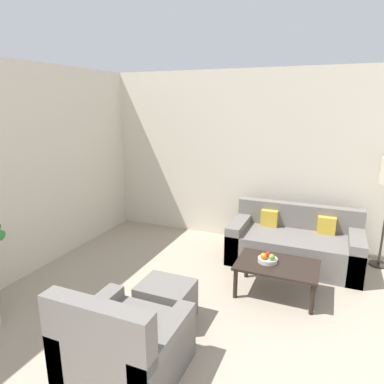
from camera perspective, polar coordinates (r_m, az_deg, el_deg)
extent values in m
cube|color=beige|center=(5.38, 19.46, 4.75)|extent=(8.18, 0.06, 2.70)
cube|color=slate|center=(5.05, 16.54, -9.14)|extent=(1.76, 0.86, 0.43)
cube|color=slate|center=(5.24, 17.30, -3.75)|extent=(1.76, 0.16, 0.35)
cube|color=slate|center=(5.14, 7.90, -7.45)|extent=(0.20, 0.86, 0.55)
cube|color=slate|center=(5.02, 25.54, -9.39)|extent=(0.20, 0.86, 0.55)
cube|color=gold|center=(5.19, 12.78, -4.26)|extent=(0.24, 0.12, 0.24)
cube|color=gold|center=(5.13, 21.51, -5.18)|extent=(0.24, 0.12, 0.24)
cylinder|color=#2D2823|center=(5.53, 28.62, -10.54)|extent=(0.24, 0.24, 0.03)
cylinder|color=#2D2823|center=(5.32, 29.38, -4.82)|extent=(0.03, 0.03, 1.14)
cylinder|color=black|center=(4.11, 7.24, -14.89)|extent=(0.05, 0.05, 0.36)
cylinder|color=black|center=(4.01, 19.40, -16.50)|extent=(0.05, 0.05, 0.36)
cylinder|color=black|center=(4.57, 9.08, -11.79)|extent=(0.05, 0.05, 0.36)
cylinder|color=black|center=(4.48, 19.88, -13.12)|extent=(0.05, 0.05, 0.36)
cube|color=black|center=(4.18, 14.01, -11.73)|extent=(0.93, 0.62, 0.03)
cylinder|color=beige|center=(4.18, 12.49, -11.00)|extent=(0.23, 0.23, 0.05)
sphere|color=red|center=(4.19, 12.56, -10.10)|extent=(0.07, 0.07, 0.07)
sphere|color=olive|center=(4.13, 13.15, -10.50)|extent=(0.07, 0.07, 0.07)
sphere|color=orange|center=(4.12, 11.83, -10.40)|extent=(0.07, 0.07, 0.07)
cube|color=slate|center=(3.17, -10.83, -24.54)|extent=(0.89, 0.84, 0.42)
cube|color=slate|center=(2.70, -15.56, -21.37)|extent=(0.89, 0.16, 0.44)
cube|color=slate|center=(3.32, -16.56, -21.78)|extent=(0.16, 0.84, 0.52)
cube|color=slate|center=(2.99, -4.36, -25.86)|extent=(0.16, 0.84, 0.52)
cube|color=slate|center=(3.72, -4.34, -17.78)|extent=(0.54, 0.45, 0.41)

